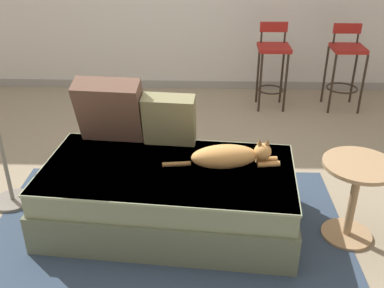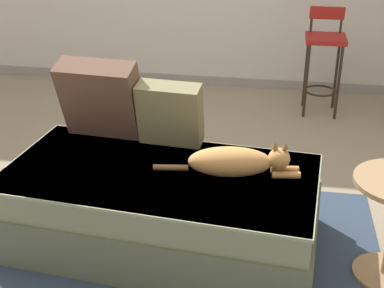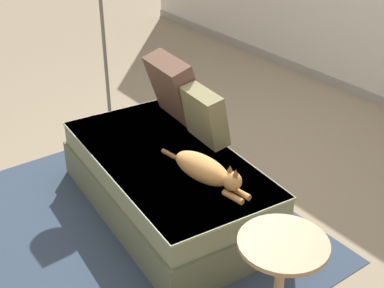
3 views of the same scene
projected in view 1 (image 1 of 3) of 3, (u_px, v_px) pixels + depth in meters
name	position (u px, v px, depth m)	size (l,w,h in m)	color
ground_plane	(173.00, 190.00, 3.39)	(16.00, 16.00, 0.00)	gray
wall_baseboard_trim	(186.00, 84.00, 5.31)	(8.00, 0.02, 0.09)	gray
area_rug	(166.00, 252.00, 2.77)	(2.32, 1.95, 0.01)	#334256
couch	(169.00, 195.00, 2.93)	(1.69, 0.99, 0.43)	#636B50
throw_pillow_corner	(110.00, 110.00, 3.06)	(0.47, 0.33, 0.47)	brown
throw_pillow_middle	(169.00, 120.00, 3.04)	(0.37, 0.22, 0.37)	#847F56
cat	(229.00, 156.00, 2.82)	(0.75, 0.22, 0.19)	tan
bar_stool_near_window	(273.00, 59.00, 4.60)	(0.32, 0.32, 0.87)	#2D2319
bar_stool_by_doorway	(346.00, 61.00, 4.59)	(0.33, 0.33, 0.86)	#2D2319
side_table	(355.00, 190.00, 2.75)	(0.44, 0.44, 0.54)	tan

